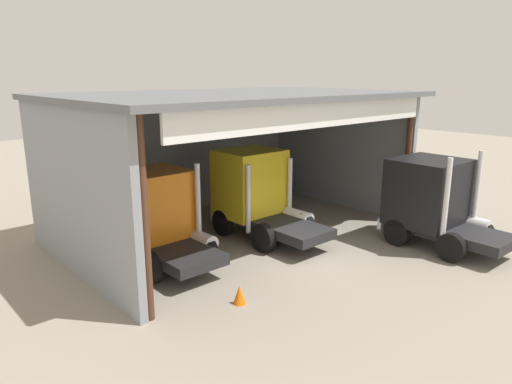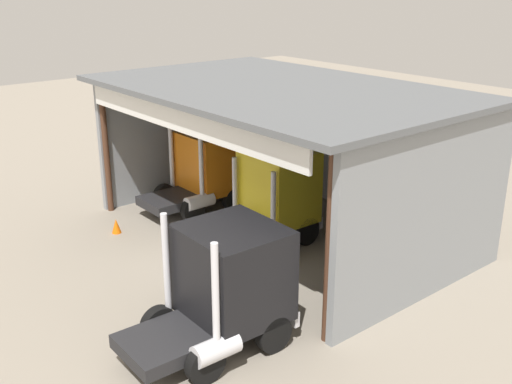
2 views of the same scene
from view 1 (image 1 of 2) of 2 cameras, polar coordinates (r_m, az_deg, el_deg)
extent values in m
plane|color=gray|center=(16.51, 6.75, -8.23)|extent=(80.00, 80.00, 0.00)
cube|color=gray|center=(21.82, -9.44, 4.63)|extent=(12.95, 0.24, 5.43)
cube|color=gray|center=(15.37, -21.49, -0.20)|extent=(0.24, 8.19, 5.43)
cube|color=gray|center=(23.16, 9.94, 5.16)|extent=(0.24, 8.19, 5.43)
cube|color=slate|center=(18.01, -2.07, 11.82)|extent=(13.55, 8.74, 0.20)
cylinder|color=#4C2D1E|center=(11.98, -13.54, -3.51)|extent=(0.24, 0.24, 5.43)
cylinder|color=#4C2D1E|center=(20.78, 18.09, 3.64)|extent=(0.24, 0.24, 5.43)
cube|color=white|center=(15.18, 7.95, 9.54)|extent=(11.66, 0.12, 0.90)
cube|color=orange|center=(16.19, -12.67, -1.62)|extent=(2.44, 2.05, 2.40)
cube|color=black|center=(16.98, -14.48, 0.47)|extent=(2.07, 0.07, 0.72)
cube|color=silver|center=(17.48, -14.18, -5.00)|extent=(2.32, 0.17, 0.44)
cube|color=#232326|center=(15.28, -9.40, -7.46)|extent=(1.84, 2.93, 0.36)
cylinder|color=silver|center=(14.70, -14.13, -3.27)|extent=(0.18, 0.18, 2.93)
cylinder|color=silver|center=(15.78, -7.10, -1.73)|extent=(0.18, 0.18, 2.93)
cylinder|color=silver|center=(16.03, -6.70, -5.85)|extent=(0.56, 1.20, 0.56)
cylinder|color=black|center=(16.53, -16.34, -6.83)|extent=(0.30, 1.01, 1.01)
cylinder|color=black|center=(17.47, -10.02, -5.30)|extent=(0.30, 1.01, 1.01)
cylinder|color=black|center=(14.85, -12.88, -9.05)|extent=(0.30, 1.01, 1.01)
cylinder|color=black|center=(15.89, -6.12, -7.17)|extent=(0.30, 1.01, 1.01)
cube|color=yellow|center=(18.58, -0.78, 1.19)|extent=(2.44, 2.11, 2.62)
cube|color=black|center=(19.29, -2.83, 3.05)|extent=(2.05, 0.09, 0.79)
cube|color=silver|center=(19.76, -2.82, -2.26)|extent=(2.29, 0.19, 0.44)
cube|color=#232326|center=(17.55, 3.47, -4.31)|extent=(1.86, 3.64, 0.36)
cylinder|color=silver|center=(17.09, -0.96, -0.91)|extent=(0.18, 0.18, 2.58)
cylinder|color=silver|center=(18.52, 4.17, 0.25)|extent=(0.18, 0.18, 2.58)
cylinder|color=silver|center=(18.45, 5.22, -3.02)|extent=(0.58, 1.21, 0.56)
cylinder|color=black|center=(18.67, -4.06, -3.74)|extent=(0.32, 1.07, 1.06)
cylinder|color=black|center=(19.96, 0.76, -2.52)|extent=(0.32, 1.07, 1.06)
cylinder|color=black|center=(16.92, 0.90, -5.64)|extent=(0.32, 1.07, 1.06)
cylinder|color=black|center=(18.32, 5.81, -4.14)|extent=(0.32, 1.07, 1.06)
cube|color=black|center=(18.65, 20.30, 0.04)|extent=(2.59, 2.42, 2.47)
cube|color=black|center=(19.14, 17.32, 1.97)|extent=(2.14, 0.12, 0.74)
cube|color=silver|center=(19.59, 16.86, -3.08)|extent=(2.40, 0.23, 0.44)
cube|color=#232326|center=(18.29, 24.45, -4.89)|extent=(1.97, 3.05, 0.36)
cylinder|color=silver|center=(17.06, 22.29, -1.20)|extent=(0.18, 0.18, 3.09)
cylinder|color=silver|center=(19.06, 25.46, 0.02)|extent=(0.18, 0.18, 3.09)
cylinder|color=silver|center=(19.37, 25.14, -3.57)|extent=(0.59, 1.21, 0.56)
cylinder|color=black|center=(18.35, 16.91, -4.74)|extent=(0.33, 1.03, 1.02)
cylinder|color=black|center=(20.19, 20.35, -3.29)|extent=(0.33, 1.03, 1.02)
cylinder|color=black|center=(17.39, 22.80, -6.31)|extent=(0.33, 1.03, 1.02)
cylinder|color=black|center=(19.32, 25.82, -4.62)|extent=(0.33, 1.03, 1.02)
cylinder|color=#B21E19|center=(23.30, -1.10, -0.28)|extent=(0.58, 0.58, 0.89)
cube|color=#1E59A5|center=(24.39, 3.01, 0.51)|extent=(0.90, 0.60, 1.00)
cone|color=orange|center=(13.37, -2.04, -12.46)|extent=(0.36, 0.36, 0.56)
camera|label=2|loc=(27.66, 50.78, 15.49)|focal=42.76mm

